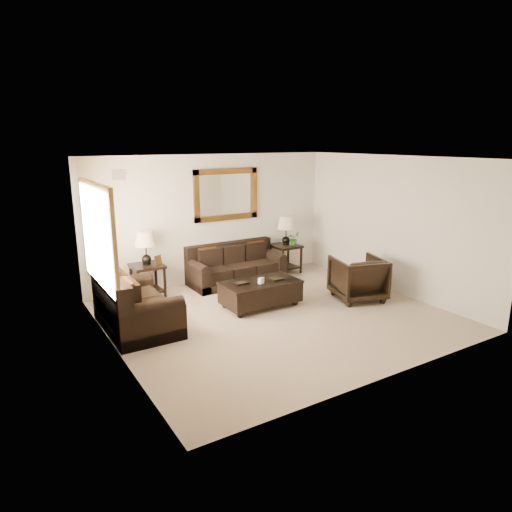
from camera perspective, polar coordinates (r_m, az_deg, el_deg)
room at (r=7.64m, az=2.74°, el=1.95°), size 5.51×5.01×2.71m
window at (r=7.37m, az=-19.10°, el=2.30°), size 0.07×1.96×1.66m
mirror at (r=9.82m, az=-3.74°, el=7.67°), size 1.50×0.06×1.10m
air_vent at (r=8.97m, az=-16.76°, el=9.68°), size 0.25×0.02×0.18m
sofa at (r=9.80m, az=-2.59°, el=-1.57°), size 2.03×0.88×0.83m
loveseat at (r=7.66m, az=-15.12°, el=-6.26°), size 1.02×1.72×0.96m
end_table_left at (r=8.99m, az=-13.55°, el=0.19°), size 0.59×0.59×1.30m
end_table_right at (r=10.43m, az=3.77°, el=2.49°), size 0.59×0.59×1.30m
coffee_table at (r=8.37m, az=0.56°, el=-4.38°), size 1.42×0.77×0.60m
armchair at (r=8.92m, az=12.63°, el=-2.48°), size 1.08×1.04×0.92m
potted_plant at (r=10.43m, az=4.69°, el=2.02°), size 0.38×0.40×0.24m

